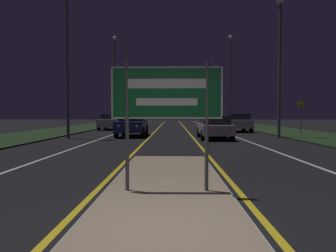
# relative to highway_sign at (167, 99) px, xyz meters

# --- Properties ---
(ground_plane) EXTENTS (160.00, 160.00, 0.00)m
(ground_plane) POSITION_rel_highway_sign_xyz_m (0.00, -1.92, -1.77)
(ground_plane) COLOR black
(median_island) EXTENTS (2.38, 9.74, 0.10)m
(median_island) POSITION_rel_highway_sign_xyz_m (0.00, 0.00, -1.73)
(median_island) COLOR #999993
(median_island) RESTS_ON ground_plane
(verge_left) EXTENTS (5.00, 100.00, 0.08)m
(verge_left) POSITION_rel_highway_sign_xyz_m (-9.50, 18.08, -1.73)
(verge_left) COLOR #1E3319
(verge_left) RESTS_ON ground_plane
(verge_right) EXTENTS (5.00, 100.00, 0.08)m
(verge_right) POSITION_rel_highway_sign_xyz_m (9.50, 18.08, -1.73)
(verge_right) COLOR #1E3319
(verge_right) RESTS_ON ground_plane
(centre_line_yellow_left) EXTENTS (0.12, 70.00, 0.01)m
(centre_line_yellow_left) POSITION_rel_highway_sign_xyz_m (-1.38, 23.08, -1.77)
(centre_line_yellow_left) COLOR gold
(centre_line_yellow_left) RESTS_ON ground_plane
(centre_line_yellow_right) EXTENTS (0.12, 70.00, 0.01)m
(centre_line_yellow_right) POSITION_rel_highway_sign_xyz_m (1.38, 23.08, -1.77)
(centre_line_yellow_right) COLOR gold
(centre_line_yellow_right) RESTS_ON ground_plane
(lane_line_white_left) EXTENTS (0.12, 70.00, 0.01)m
(lane_line_white_left) POSITION_rel_highway_sign_xyz_m (-4.20, 23.08, -1.77)
(lane_line_white_left) COLOR silver
(lane_line_white_left) RESTS_ON ground_plane
(lane_line_white_right) EXTENTS (0.12, 70.00, 0.01)m
(lane_line_white_right) POSITION_rel_highway_sign_xyz_m (4.20, 23.08, -1.77)
(lane_line_white_right) COLOR silver
(lane_line_white_right) RESTS_ON ground_plane
(edge_line_white_left) EXTENTS (0.10, 70.00, 0.01)m
(edge_line_white_left) POSITION_rel_highway_sign_xyz_m (-7.20, 23.08, -1.77)
(edge_line_white_left) COLOR silver
(edge_line_white_left) RESTS_ON ground_plane
(edge_line_white_right) EXTENTS (0.10, 70.00, 0.01)m
(edge_line_white_right) POSITION_rel_highway_sign_xyz_m (7.20, 23.08, -1.77)
(edge_line_white_right) COLOR silver
(edge_line_white_right) RESTS_ON ground_plane
(highway_sign) EXTENTS (2.01, 0.07, 2.35)m
(highway_sign) POSITION_rel_highway_sign_xyz_m (0.00, 0.00, 0.00)
(highway_sign) COLOR #56565B
(highway_sign) RESTS_ON median_island
(streetlight_left_near) EXTENTS (0.55, 0.55, 10.16)m
(streetlight_left_near) POSITION_rel_highway_sign_xyz_m (-6.16, 13.54, 4.85)
(streetlight_left_near) COLOR #56565B
(streetlight_left_near) RESTS_ON ground_plane
(streetlight_left_far) EXTENTS (0.46, 0.46, 10.21)m
(streetlight_left_far) POSITION_rel_highway_sign_xyz_m (-6.42, 31.02, 4.34)
(streetlight_left_far) COLOR #56565B
(streetlight_left_far) RESTS_ON ground_plane
(streetlight_right_near) EXTENTS (0.48, 0.48, 8.65)m
(streetlight_right_near) POSITION_rel_highway_sign_xyz_m (6.65, 14.25, 3.62)
(streetlight_right_near) COLOR #56565B
(streetlight_right_near) RESTS_ON ground_plane
(streetlight_right_far) EXTENTS (0.45, 0.45, 10.16)m
(streetlight_right_far) POSITION_rel_highway_sign_xyz_m (6.49, 30.67, 4.27)
(streetlight_right_far) COLOR #56565B
(streetlight_right_far) RESTS_ON ground_plane
(car_receding_0) EXTENTS (1.86, 4.45, 1.37)m
(car_receding_0) POSITION_rel_highway_sign_xyz_m (2.60, 13.52, -1.05)
(car_receding_0) COLOR #B7B7BC
(car_receding_0) RESTS_ON ground_plane
(car_receding_1) EXTENTS (1.90, 4.53, 1.50)m
(car_receding_1) POSITION_rel_highway_sign_xyz_m (5.50, 21.41, -0.97)
(car_receding_1) COLOR #B7B7BC
(car_receding_1) RESTS_ON ground_plane
(car_approaching_0) EXTENTS (1.88, 4.66, 1.45)m
(car_approaching_0) POSITION_rel_highway_sign_xyz_m (-2.58, 15.81, -0.99)
(car_approaching_0) COLOR navy
(car_approaching_0) RESTS_ON ground_plane
(car_approaching_1) EXTENTS (1.86, 4.78, 1.42)m
(car_approaching_1) POSITION_rel_highway_sign_xyz_m (-5.76, 25.02, -1.02)
(car_approaching_1) COLOR #B7B7BC
(car_approaching_1) RESTS_ON ground_plane
(car_approaching_2) EXTENTS (2.02, 4.49, 1.51)m
(car_approaching_2) POSITION_rel_highway_sign_xyz_m (-6.09, 33.52, -0.97)
(car_approaching_2) COLOR maroon
(car_approaching_2) RESTS_ON ground_plane
(warning_sign) EXTENTS (0.60, 0.06, 2.40)m
(warning_sign) POSITION_rel_highway_sign_xyz_m (9.64, 18.49, -0.25)
(warning_sign) COLOR #56565B
(warning_sign) RESTS_ON verge_right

